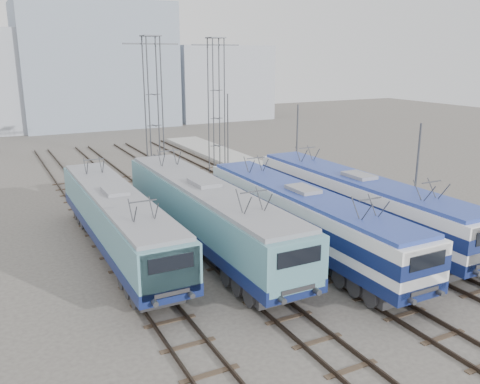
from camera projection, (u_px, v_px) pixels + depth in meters
The scene contains 14 objects.
ground at pixel (306, 288), 23.81m from camera, with size 160.00×160.00×0.00m, color #514C47.
platform at pixel (363, 211), 35.15m from camera, with size 4.00×70.00×0.30m, color #9E9E99.
locomotive_far_left at pixel (118, 218), 27.08m from camera, with size 2.72×17.17×3.23m.
locomotive_center_left at pixel (206, 211), 27.74m from camera, with size 2.94×18.55×3.49m.
locomotive_center_right at pixel (304, 215), 27.33m from camera, with size 2.75×17.37×3.27m.
locomotive_far_right at pixel (359, 200), 30.01m from camera, with size 2.82×17.83×3.35m.
catenary_tower_west at pixel (154, 105), 40.93m from camera, with size 4.50×1.20×12.00m.
catenary_tower_east at pixel (216, 100), 45.52m from camera, with size 4.50×1.20×12.00m.
mast_front at pixel (415, 186), 28.42m from camera, with size 0.12×0.12×7.00m, color #3F4247.
mast_mid at pixel (297, 151), 38.71m from camera, with size 0.12×0.12×7.00m, color #3F4247.
mast_rear at pixel (228, 130), 48.99m from camera, with size 0.12×0.12×7.00m, color #3F4247.
safety_cone at pixel (443, 244), 27.75m from camera, with size 0.30×0.30×0.60m, color #EB5920.
building_center at pixel (95, 65), 76.38m from camera, with size 22.00×14.00×18.00m, color #8391A3.
building_east at pixel (216, 82), 86.02m from camera, with size 16.00×12.00×12.00m, color #9BA1AD.
Camera 1 is at (-12.77, -17.93, 10.61)m, focal length 38.00 mm.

